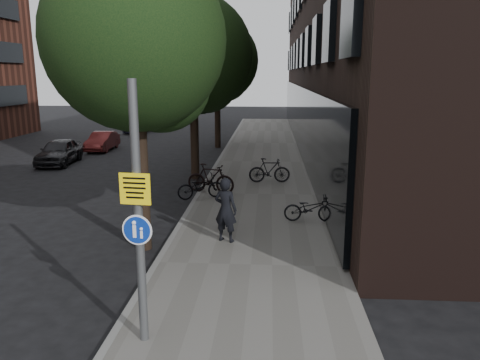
# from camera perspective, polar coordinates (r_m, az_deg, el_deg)

# --- Properties ---
(ground) EXTENTS (120.00, 120.00, 0.00)m
(ground) POSITION_cam_1_polar(r_m,az_deg,el_deg) (8.32, -1.51, -19.99)
(ground) COLOR black
(ground) RESTS_ON ground
(sidewalk) EXTENTS (4.50, 60.00, 0.12)m
(sidewalk) POSITION_cam_1_polar(r_m,az_deg,el_deg) (17.54, 2.23, -1.89)
(sidewalk) COLOR #63605B
(sidewalk) RESTS_ON ground
(curb_edge) EXTENTS (0.15, 60.00, 0.13)m
(curb_edge) POSITION_cam_1_polar(r_m,az_deg,el_deg) (17.73, -5.06, -1.75)
(curb_edge) COLOR slate
(curb_edge) RESTS_ON ground
(street_tree_near) EXTENTS (4.40, 4.40, 7.50)m
(street_tree_near) POSITION_cam_1_polar(r_m,az_deg,el_deg) (12.05, -12.09, 15.41)
(street_tree_near) COLOR black
(street_tree_near) RESTS_ON ground
(street_tree_mid) EXTENTS (5.00, 5.00, 7.80)m
(street_tree_mid) POSITION_cam_1_polar(r_m,az_deg,el_deg) (20.36, -5.50, 14.46)
(street_tree_mid) COLOR black
(street_tree_mid) RESTS_ON ground
(street_tree_far) EXTENTS (5.00, 5.00, 7.80)m
(street_tree_far) POSITION_cam_1_polar(r_m,az_deg,el_deg) (29.28, -2.65, 13.98)
(street_tree_far) COLOR black
(street_tree_far) RESTS_ON ground
(signpost) EXTENTS (0.50, 0.14, 4.32)m
(signpost) POSITION_cam_1_polar(r_m,az_deg,el_deg) (7.63, -12.27, -4.26)
(signpost) COLOR #595B5E
(signpost) RESTS_ON sidewalk
(pedestrian) EXTENTS (0.74, 0.62, 1.74)m
(pedestrian) POSITION_cam_1_polar(r_m,az_deg,el_deg) (12.41, -1.76, -3.65)
(pedestrian) COLOR black
(pedestrian) RESTS_ON sidewalk
(parked_bike_facade_near) EXTENTS (1.56, 0.56, 0.82)m
(parked_bike_facade_near) POSITION_cam_1_polar(r_m,az_deg,el_deg) (14.34, 8.51, -3.44)
(parked_bike_facade_near) COLOR black
(parked_bike_facade_near) RESTS_ON sidewalk
(parked_bike_facade_far) EXTENTS (1.72, 0.60, 1.02)m
(parked_bike_facade_far) POSITION_cam_1_polar(r_m,az_deg,el_deg) (19.29, 3.61, 1.18)
(parked_bike_facade_far) COLOR black
(parked_bike_facade_far) RESTS_ON sidewalk
(parked_bike_curb_near) EXTENTS (1.80, 1.24, 0.89)m
(parked_bike_curb_near) POSITION_cam_1_polar(r_m,az_deg,el_deg) (16.81, -4.83, -0.79)
(parked_bike_curb_near) COLOR black
(parked_bike_curb_near) RESTS_ON sidewalk
(parked_bike_curb_far) EXTENTS (1.93, 0.98, 1.12)m
(parked_bike_curb_far) POSITION_cam_1_polar(r_m,az_deg,el_deg) (17.55, -3.61, 0.19)
(parked_bike_curb_far) COLOR black
(parked_bike_curb_far) RESTS_ON sidewalk
(parked_car_near) EXTENTS (1.81, 3.88, 1.29)m
(parked_car_near) POSITION_cam_1_polar(r_m,az_deg,el_deg) (25.63, -21.17, 3.27)
(parked_car_near) COLOR black
(parked_car_near) RESTS_ON ground
(parked_car_mid) EXTENTS (1.23, 3.39, 1.11)m
(parked_car_mid) POSITION_cam_1_polar(r_m,az_deg,el_deg) (29.44, -16.43, 4.57)
(parked_car_mid) COLOR maroon
(parked_car_mid) RESTS_ON ground
(parked_car_far) EXTENTS (1.97, 4.23, 1.19)m
(parked_car_far) POSITION_cam_1_polar(r_m,az_deg,el_deg) (38.27, -12.11, 6.66)
(parked_car_far) COLOR #1C2032
(parked_car_far) RESTS_ON ground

